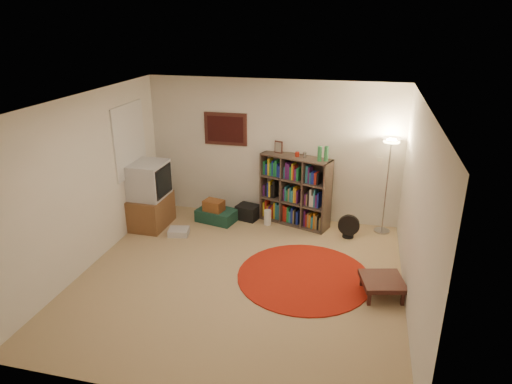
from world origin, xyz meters
TOP-DOWN VIEW (x-y plane):
  - room at (-0.05, 0.05)m, footprint 4.54×4.54m
  - bookshelf at (0.45, 2.03)m, footprint 1.30×0.74m
  - floor_lamp at (1.99, 2.03)m, footprint 0.38×0.38m
  - floor_fan at (1.43, 1.66)m, footprint 0.36×0.19m
  - tv_stand at (-1.96, 1.33)m, footprint 0.58×0.81m
  - dvd_box at (-1.37, 1.09)m, footprint 0.38×0.34m
  - suitcase at (-0.92, 1.78)m, footprint 0.76×0.58m
  - wicker_basket at (-0.95, 1.73)m, footprint 0.39×0.31m
  - duffel_bag at (-0.39, 2.00)m, footprint 0.45×0.40m
  - paper_towel at (0.01, 1.85)m, footprint 0.16×0.16m
  - red_rug at (0.89, 0.25)m, footprint 1.91×1.91m
  - side_table at (1.95, 0.04)m, footprint 0.65×0.65m

SIDE VIEW (x-z plane):
  - red_rug at x=0.89m, z-range 0.00..0.02m
  - dvd_box at x=-1.37m, z-range 0.00..0.11m
  - suitcase at x=-0.92m, z-range 0.00..0.22m
  - duffel_bag at x=-0.39m, z-range 0.00..0.26m
  - paper_towel at x=0.01m, z-range 0.00..0.27m
  - floor_fan at x=1.43m, z-range 0.00..0.41m
  - side_table at x=1.95m, z-range 0.08..0.33m
  - wicker_basket at x=-0.95m, z-range 0.22..0.41m
  - tv_stand at x=-1.96m, z-range -0.02..1.14m
  - bookshelf at x=0.45m, z-range -0.14..1.35m
  - room at x=-0.05m, z-range -0.01..2.53m
  - floor_lamp at x=1.99m, z-range 0.55..2.20m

